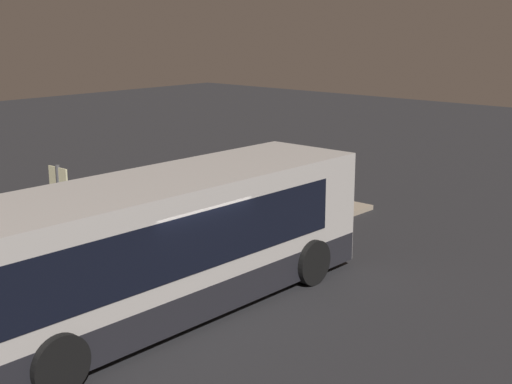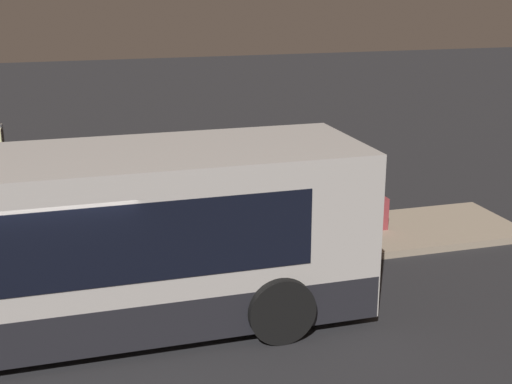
# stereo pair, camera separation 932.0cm
# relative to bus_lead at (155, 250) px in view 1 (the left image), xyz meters

# --- Properties ---
(ground) EXTENTS (80.00, 80.00, 0.00)m
(ground) POSITION_rel_bus_lead_xyz_m (0.23, -0.30, -1.43)
(ground) COLOR #232326
(platform) EXTENTS (20.00, 2.43, 0.15)m
(platform) POSITION_rel_bus_lead_xyz_m (0.23, 2.52, -1.36)
(platform) COLOR gray
(platform) RESTS_ON ground
(bus_lead) EXTENTS (10.56, 2.87, 2.88)m
(bus_lead) POSITION_rel_bus_lead_xyz_m (0.00, 0.00, 0.00)
(bus_lead) COLOR #B2ADA8
(bus_lead) RESTS_ON ground
(passenger_boarding) EXTENTS (0.52, 0.66, 1.69)m
(passenger_boarding) POSITION_rel_bus_lead_xyz_m (1.71, 2.89, -0.39)
(passenger_boarding) COLOR #2D2D33
(passenger_boarding) RESTS_ON platform
(passenger_waiting) EXTENTS (0.46, 0.58, 1.77)m
(passenger_waiting) POSITION_rel_bus_lead_xyz_m (4.41, 1.83, -0.31)
(passenger_waiting) COLOR #4C476B
(passenger_waiting) RESTS_ON platform
(passenger_with_bags) EXTENTS (0.59, 0.59, 1.57)m
(passenger_with_bags) POSITION_rel_bus_lead_xyz_m (6.81, 3.19, -0.45)
(passenger_with_bags) COLOR silver
(passenger_with_bags) RESTS_ON platform
(suitcase) EXTENTS (0.47, 0.22, 0.94)m
(suitcase) POSITION_rel_bus_lead_xyz_m (7.09, 2.60, -0.93)
(suitcase) COLOR maroon
(suitcase) RESTS_ON platform
(sign_post) EXTENTS (0.10, 0.67, 2.75)m
(sign_post) POSITION_rel_bus_lead_xyz_m (-0.45, 2.70, 0.43)
(sign_post) COLOR #4C4C51
(sign_post) RESTS_ON platform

